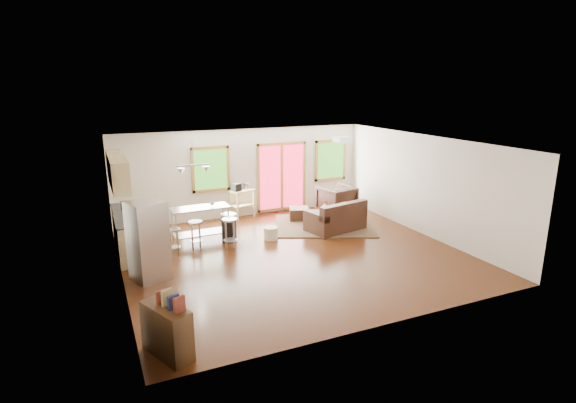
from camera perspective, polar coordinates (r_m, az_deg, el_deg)
name	(u,v)px	position (r m, az deg, el deg)	size (l,w,h in m)	color
floor	(293,255)	(10.55, 0.67, -6.75)	(7.50, 7.00, 0.02)	#331608
ceiling	(294,142)	(9.89, 0.71, 7.52)	(7.50, 7.00, 0.02)	silver
back_wall	(244,173)	(13.33, -5.64, 3.61)	(7.50, 0.02, 2.60)	beige
left_wall	(117,220)	(9.28, -20.93, -2.23)	(0.02, 7.00, 2.60)	beige
right_wall	(425,185)	(12.16, 17.01, 1.96)	(0.02, 7.00, 2.60)	beige
front_wall	(387,251)	(7.25, 12.44, -6.22)	(7.50, 0.02, 2.60)	beige
window_left	(211,169)	(12.97, -9.79, 4.06)	(1.10, 0.05, 1.30)	#2D601B
french_doors	(282,177)	(13.74, -0.80, 3.16)	(1.60, 0.05, 2.10)	red
window_right	(331,160)	(14.41, 5.44, 5.26)	(1.10, 0.05, 1.30)	#2D601B
rug	(324,225)	(12.61, 4.56, -3.05)	(2.73, 2.10, 0.03)	#415234
loveseat	(336,219)	(12.16, 6.17, -2.22)	(1.69, 1.17, 0.82)	black
coffee_table	(322,213)	(12.70, 4.31, -1.49)	(0.93, 0.58, 0.36)	#331F0F
armchair	(336,199)	(13.64, 6.16, 0.32)	(0.93, 0.88, 0.96)	black
ottoman	(299,214)	(13.09, 1.39, -1.57)	(0.54, 0.54, 0.36)	black
pouf	(271,233)	(11.49, -2.20, -4.04)	(0.36, 0.36, 0.32)	white
vase	(325,206)	(12.79, 4.74, -0.51)	(0.21, 0.21, 0.28)	silver
book	(332,202)	(12.91, 5.57, -0.11)	(0.24, 0.03, 0.32)	maroon
cabinets	(126,214)	(11.03, -19.92, -1.56)	(0.64, 2.24, 2.30)	tan
refrigerator	(148,241)	(9.41, -17.31, -4.80)	(0.83, 0.82, 1.62)	#B7BABC
island	(200,218)	(11.33, -11.07, -2.10)	(1.46, 0.62, 0.91)	#B7BABC
cup	(212,203)	(11.22, -9.62, -0.15)	(0.12, 0.09, 0.12)	silver
bar_stool_a	(174,235)	(10.66, -14.28, -4.20)	(0.32, 0.32, 0.64)	#B7BABC
bar_stool_b	(196,228)	(10.91, -11.65, -3.37)	(0.36, 0.36, 0.70)	#B7BABC
bar_stool_c	(230,227)	(10.74, -7.41, -3.18)	(0.41, 0.41, 0.77)	#B7BABC
trash_can	(229,227)	(11.37, -7.49, -3.27)	(0.41, 0.41, 0.72)	black
kitchen_cart	(241,194)	(13.21, -5.97, 0.97)	(0.81, 0.66, 1.07)	tan
bookshelf	(167,330)	(6.97, -15.12, -15.47)	(0.66, 0.93, 1.02)	#331F0F
ceiling_flush	(343,139)	(11.17, 6.95, 7.82)	(0.35, 0.35, 0.12)	white
pendant_light	(194,169)	(10.82, -11.89, 4.01)	(0.80, 0.18, 0.79)	gray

